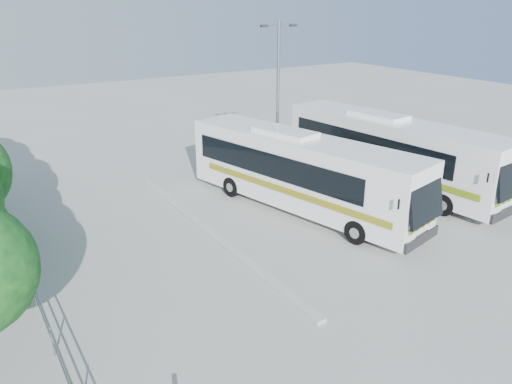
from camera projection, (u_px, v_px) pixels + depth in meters
ground at (277, 238)px, 22.12m from camera, size 100.00×100.00×0.00m
kerb_divider at (210, 232)px, 22.54m from camera, size 0.40×16.00×0.15m
railing at (16, 243)px, 20.07m from camera, size 0.06×22.00×1.00m
coach_main at (301, 171)px, 24.53m from camera, size 5.59×13.61×3.71m
coach_adjacent at (392, 151)px, 27.70m from camera, size 4.16×13.90×3.80m
lamppost at (278, 95)px, 27.92m from camera, size 2.18×0.39×8.91m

